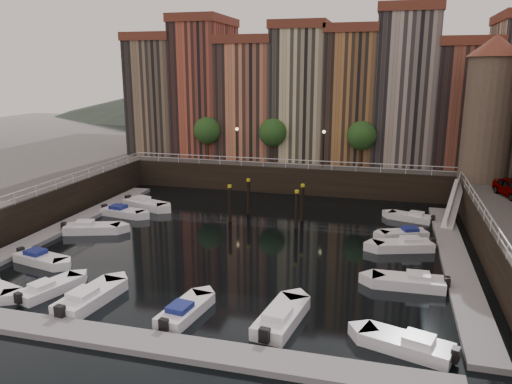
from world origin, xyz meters
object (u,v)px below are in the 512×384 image
(boat_left_1, at_px, (40,259))
(boat_left_2, at_px, (91,228))
(gangway, at_px, (454,201))
(corner_tower, at_px, (490,107))
(mooring_pilings, at_px, (269,204))

(boat_left_1, relative_size, boat_left_2, 0.91)
(gangway, xyz_separation_m, boat_left_1, (-29.94, -18.87, -1.57))
(corner_tower, bearing_deg, gangway, -122.80)
(mooring_pilings, height_order, boat_left_1, mooring_pilings)
(gangway, distance_m, boat_left_2, 32.63)
(corner_tower, bearing_deg, boat_left_1, -144.57)
(gangway, height_order, boat_left_2, gangway)
(boat_left_1, bearing_deg, corner_tower, 47.79)
(corner_tower, xyz_separation_m, boat_left_2, (-33.31, -16.24, -9.82))
(gangway, xyz_separation_m, mooring_pilings, (-16.45, -4.46, -0.27))
(boat_left_2, bearing_deg, mooring_pilings, 8.87)
(gangway, distance_m, boat_left_1, 35.43)
(gangway, distance_m, mooring_pilings, 17.05)
(mooring_pilings, bearing_deg, boat_left_2, -152.44)
(corner_tower, relative_size, boat_left_2, 2.76)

